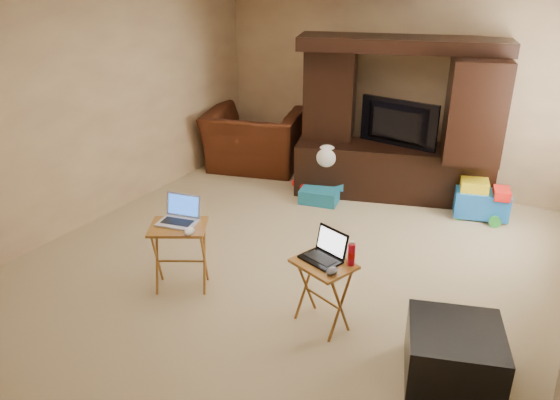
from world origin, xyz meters
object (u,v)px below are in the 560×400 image
Objects in this scene: water_bottle at (351,255)px; television at (395,125)px; ottoman at (454,355)px; tray_table_left at (181,257)px; laptop_right at (321,247)px; child_rocker at (321,178)px; plush_toy at (305,178)px; recliner at (255,140)px; push_toy at (482,199)px; entertainment_center at (396,121)px; mouse_left at (189,231)px; tray_table_right at (323,294)px; laptop_left at (176,212)px; mouse_right at (332,271)px.

television is at bearing 103.40° from water_bottle.
tray_table_left is at bearing -178.42° from ottoman.
ottoman is 1.03× the size of tray_table_left.
tray_table_left is 2.05× the size of laptop_right.
child_rocker is 1.49× the size of plush_toy.
recliner is 2.10× the size of push_toy.
tray_table_left is (-0.92, -3.06, -0.67)m from entertainment_center.
television reaches higher than plush_toy.
laptop_right reaches higher than mouse_left.
recliner is 2.02× the size of tray_table_left.
child_rocker is 2.56m from tray_table_right.
mouse_right is (1.54, 0.01, -0.14)m from laptop_left.
push_toy is 0.94× the size of ottoman.
laptop_left reaches higher than mouse_right.
mouse_left is (0.19, -0.07, 0.35)m from tray_table_left.
laptop_left is at bearing -172.69° from water_bottle.
television is at bearing 42.99° from tray_table_left.
laptop_left is 1.63m from water_bottle.
entertainment_center is 3.26m from tray_table_left.
entertainment_center is 1.86× the size of recliner.
television is 7.69× the size of mouse_left.
recliner is 1.97× the size of ottoman.
plush_toy is 0.65× the size of tray_table_left.
recliner is 4.67m from ottoman.
tray_table_left is at bearing -125.32° from entertainment_center.
tray_table_right is (0.46, -2.90, -0.69)m from entertainment_center.
tray_table_right is at bearing 105.18° from television.
child_rocker is 1.00× the size of push_toy.
entertainment_center is 2.92m from laptop_right.
water_bottle is at bearing -21.53° from tray_table_left.
mouse_right is (2.65, -2.97, 0.20)m from recliner.
tray_table_right is 0.37m from mouse_right.
tray_table_right is (1.16, -2.28, -0.01)m from child_rocker.
push_toy is 1.03× the size of tray_table_right.
recliner is at bearing 134.51° from water_bottle.
push_toy is at bearing 3.90° from child_rocker.
laptop_left is (-0.03, 0.03, 0.44)m from tray_table_left.
ottoman is at bearing 14.67° from tray_table_right.
ottoman is at bearing 3.45° from mouse_left.
television is 1.11m from child_rocker.
recliner is at bearing 149.08° from laptop_right.
child_rocker is at bearing -19.87° from plush_toy.
plush_toy is (-0.98, -0.47, -0.75)m from television.
mouse_right is (0.59, -2.98, -0.33)m from television.
child_rocker is 5.07× the size of mouse_right.
television reaches higher than laptop_right.
plush_toy is 3.41× the size of mouse_right.
water_bottle is at bearing 70.71° from mouse_right.
laptop_right is (-0.04, 0.02, 0.42)m from tray_table_right.
tray_table_left is at bearing -154.32° from tray_table_right.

